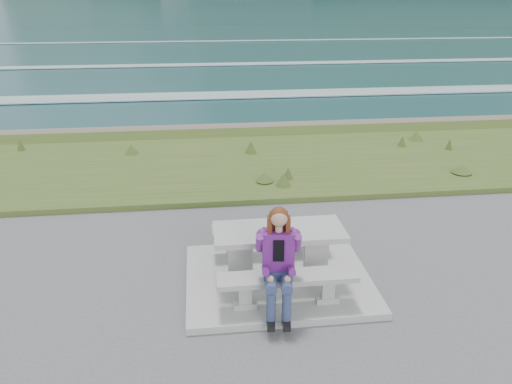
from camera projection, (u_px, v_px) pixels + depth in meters
concrete_slab at (278, 279)px, 7.14m from camera, size 2.60×2.10×0.10m
picnic_table at (279, 240)px, 6.90m from camera, size 1.80×0.75×0.75m
bench_landward at (287, 282)px, 6.35m from camera, size 1.80×0.35×0.45m
bench_seaward at (271, 232)px, 7.63m from camera, size 1.80×0.35×0.45m
grass_verge at (244, 167)px, 11.75m from camera, size 160.00×4.50×0.22m
shore_drop at (235, 133)px, 14.41m from camera, size 160.00×0.80×2.20m
ocean at (213, 85)px, 30.85m from camera, size 1600.00×1600.00×0.09m
seated_woman at (278, 277)px, 6.15m from camera, size 0.45×0.72×1.39m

